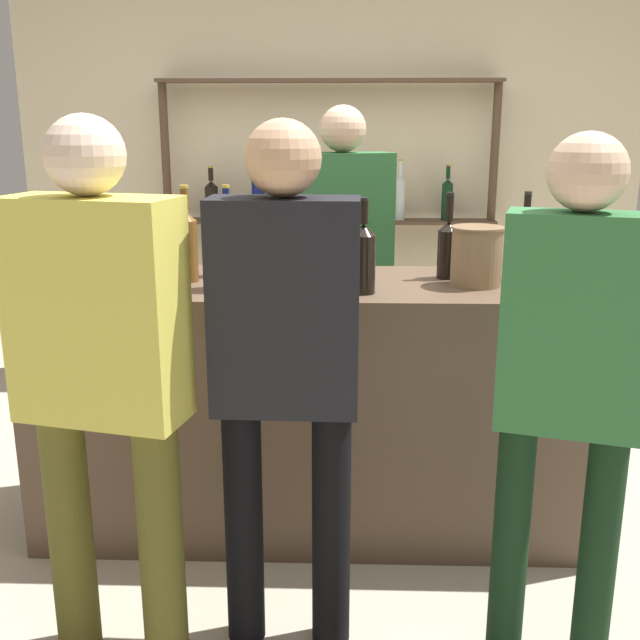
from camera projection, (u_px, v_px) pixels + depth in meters
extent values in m
plane|color=#B2A893|center=(320.00, 517.00, 3.13)|extent=(16.00, 16.00, 0.00)
cube|color=brown|center=(320.00, 405.00, 3.00)|extent=(2.20, 0.68, 1.01)
cube|color=beige|center=(329.00, 155.00, 4.64)|extent=(3.80, 0.12, 2.80)
cylinder|color=#4C3828|center=(170.00, 235.00, 4.62)|extent=(0.05, 0.05, 1.84)
cylinder|color=#4C3828|center=(490.00, 237.00, 4.56)|extent=(0.05, 0.05, 1.84)
cube|color=#4C3828|center=(329.00, 81.00, 4.36)|extent=(2.02, 0.18, 0.02)
cube|color=#4C3828|center=(329.00, 221.00, 4.57)|extent=(2.02, 0.18, 0.02)
cylinder|color=black|center=(212.00, 203.00, 4.56)|extent=(0.08, 0.08, 0.20)
cone|color=black|center=(211.00, 184.00, 4.53)|extent=(0.08, 0.08, 0.04)
cylinder|color=black|center=(211.00, 174.00, 4.52)|extent=(0.03, 0.03, 0.08)
cylinder|color=gold|center=(210.00, 167.00, 4.51)|extent=(0.03, 0.03, 0.01)
cylinder|color=#0F1956|center=(258.00, 200.00, 4.55)|extent=(0.08, 0.08, 0.24)
cone|color=#0F1956|center=(258.00, 177.00, 4.51)|extent=(0.08, 0.08, 0.04)
cylinder|color=#0F1956|center=(258.00, 166.00, 4.50)|extent=(0.03, 0.03, 0.10)
cylinder|color=maroon|center=(257.00, 156.00, 4.48)|extent=(0.03, 0.03, 0.01)
cylinder|color=#0F1956|center=(305.00, 203.00, 4.54)|extent=(0.07, 0.07, 0.20)
cone|color=#0F1956|center=(305.00, 184.00, 4.52)|extent=(0.07, 0.07, 0.03)
cylinder|color=#0F1956|center=(305.00, 173.00, 4.50)|extent=(0.03, 0.03, 0.10)
cylinder|color=#232328|center=(305.00, 163.00, 4.48)|extent=(0.03, 0.03, 0.01)
cylinder|color=black|center=(352.00, 202.00, 4.53)|extent=(0.07, 0.07, 0.21)
cone|color=black|center=(353.00, 181.00, 4.50)|extent=(0.07, 0.07, 0.03)
cylinder|color=black|center=(353.00, 171.00, 4.49)|extent=(0.03, 0.03, 0.10)
cylinder|color=gold|center=(353.00, 161.00, 4.47)|extent=(0.03, 0.03, 0.01)
cylinder|color=silver|center=(400.00, 201.00, 4.52)|extent=(0.07, 0.07, 0.23)
cone|color=silver|center=(400.00, 179.00, 4.49)|extent=(0.07, 0.07, 0.03)
cylinder|color=silver|center=(400.00, 169.00, 4.48)|extent=(0.02, 0.02, 0.09)
cylinder|color=gold|center=(401.00, 160.00, 4.46)|extent=(0.03, 0.03, 0.01)
cylinder|color=black|center=(447.00, 202.00, 4.52)|extent=(0.07, 0.07, 0.22)
cone|color=black|center=(448.00, 181.00, 4.49)|extent=(0.07, 0.07, 0.03)
cylinder|color=black|center=(448.00, 172.00, 4.47)|extent=(0.03, 0.03, 0.08)
cylinder|color=gold|center=(449.00, 165.00, 4.46)|extent=(0.03, 0.03, 0.01)
cylinder|color=black|center=(524.00, 252.00, 2.88)|extent=(0.07, 0.07, 0.22)
cone|color=black|center=(526.00, 220.00, 2.85)|extent=(0.07, 0.07, 0.03)
cylinder|color=black|center=(527.00, 205.00, 2.83)|extent=(0.03, 0.03, 0.08)
cylinder|color=#232328|center=(528.00, 193.00, 2.82)|extent=(0.03, 0.03, 0.01)
cylinder|color=black|center=(363.00, 264.00, 2.66)|extent=(0.09, 0.09, 0.21)
cone|color=black|center=(363.00, 230.00, 2.63)|extent=(0.09, 0.09, 0.04)
cylinder|color=black|center=(364.00, 212.00, 2.61)|extent=(0.03, 0.03, 0.08)
cylinder|color=black|center=(364.00, 199.00, 2.60)|extent=(0.04, 0.04, 0.01)
cylinder|color=black|center=(448.00, 255.00, 2.92)|extent=(0.08, 0.08, 0.19)
cone|color=black|center=(449.00, 226.00, 2.89)|extent=(0.08, 0.08, 0.04)
cylinder|color=black|center=(450.00, 208.00, 2.87)|extent=(0.03, 0.03, 0.10)
cylinder|color=black|center=(450.00, 194.00, 2.86)|extent=(0.03, 0.03, 0.01)
cylinder|color=brown|center=(187.00, 251.00, 2.86)|extent=(0.08, 0.08, 0.23)
cone|color=brown|center=(185.00, 216.00, 2.83)|extent=(0.08, 0.08, 0.04)
cylinder|color=brown|center=(185.00, 199.00, 2.81)|extent=(0.03, 0.03, 0.08)
cylinder|color=gold|center=(184.00, 187.00, 2.80)|extent=(0.03, 0.03, 0.01)
cylinder|color=#0F1956|center=(228.00, 249.00, 2.97)|extent=(0.07, 0.07, 0.22)
cone|color=#0F1956|center=(227.00, 217.00, 2.94)|extent=(0.07, 0.07, 0.03)
cylinder|color=#0F1956|center=(226.00, 200.00, 2.92)|extent=(0.03, 0.03, 0.10)
cylinder|color=gold|center=(226.00, 186.00, 2.91)|extent=(0.03, 0.03, 0.01)
cylinder|color=silver|center=(132.00, 289.00, 2.75)|extent=(0.06, 0.06, 0.00)
cylinder|color=silver|center=(131.00, 276.00, 2.74)|extent=(0.01, 0.01, 0.09)
cone|color=silver|center=(129.00, 253.00, 2.72)|extent=(0.08, 0.08, 0.08)
cylinder|color=#846647|center=(476.00, 257.00, 2.79)|extent=(0.19, 0.19, 0.21)
cylinder|color=#846647|center=(478.00, 228.00, 2.76)|extent=(0.20, 0.20, 0.01)
cylinder|color=silver|center=(224.00, 268.00, 2.73)|extent=(0.12, 0.12, 0.16)
sphere|color=tan|center=(217.00, 278.00, 2.74)|extent=(0.02, 0.02, 0.02)
sphere|color=tan|center=(215.00, 282.00, 2.70)|extent=(0.02, 0.02, 0.02)
sphere|color=tan|center=(220.00, 280.00, 2.73)|extent=(0.02, 0.02, 0.02)
sphere|color=tan|center=(225.00, 278.00, 2.73)|extent=(0.02, 0.02, 0.02)
sphere|color=tan|center=(213.00, 278.00, 2.73)|extent=(0.02, 0.02, 0.02)
sphere|color=tan|center=(216.00, 271.00, 2.73)|extent=(0.02, 0.02, 0.02)
cylinder|color=black|center=(312.00, 364.00, 3.80)|extent=(0.13, 0.13, 0.82)
cylinder|color=black|center=(369.00, 360.00, 3.87)|extent=(0.13, 0.13, 0.82)
cube|color=#2D6B38|center=(342.00, 220.00, 3.65)|extent=(0.51, 0.33, 0.65)
sphere|color=#DBB293|center=(343.00, 129.00, 3.54)|extent=(0.22, 0.22, 0.22)
cylinder|color=black|center=(598.00, 556.00, 2.17)|extent=(0.11, 0.11, 0.77)
cylinder|color=black|center=(511.00, 542.00, 2.25)|extent=(0.11, 0.11, 0.77)
cube|color=#2D6B38|center=(574.00, 324.00, 2.03)|extent=(0.42, 0.27, 0.61)
sphere|color=#DBB293|center=(588.00, 172.00, 1.93)|extent=(0.21, 0.21, 0.21)
cylinder|color=brown|center=(161.00, 547.00, 2.20)|extent=(0.13, 0.13, 0.79)
cylinder|color=brown|center=(71.00, 533.00, 2.27)|extent=(0.13, 0.13, 0.79)
cube|color=#D1C64C|center=(97.00, 311.00, 2.05)|extent=(0.51, 0.31, 0.62)
sphere|color=beige|center=(85.00, 155.00, 1.95)|extent=(0.21, 0.21, 0.21)
cylinder|color=black|center=(331.00, 529.00, 2.30)|extent=(0.12, 0.12, 0.78)
cylinder|color=black|center=(244.00, 526.00, 2.32)|extent=(0.12, 0.12, 0.78)
cube|color=black|center=(285.00, 307.00, 2.13)|extent=(0.43, 0.20, 0.62)
sphere|color=tan|center=(283.00, 158.00, 2.02)|extent=(0.21, 0.21, 0.21)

